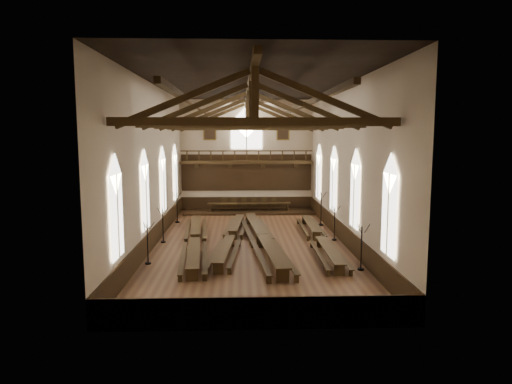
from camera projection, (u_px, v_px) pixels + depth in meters
ground at (250, 243)px, 29.08m from camera, size 26.00×26.00×0.00m
room_walls at (250, 141)px, 28.27m from camera, size 26.00×26.00×26.00m
wainscot_band at (250, 234)px, 29.01m from camera, size 12.00×26.00×1.20m
side_windows at (250, 185)px, 28.61m from camera, size 11.85×19.80×4.50m
end_window at (246, 131)px, 40.96m from camera, size 2.80×0.12×3.80m
minstrels_gallery at (247, 168)px, 41.14m from camera, size 11.80×1.24×3.70m
portraits at (247, 132)px, 40.98m from camera, size 7.75×0.09×1.45m
roof_trusses at (250, 113)px, 28.05m from camera, size 11.70×25.70×2.80m
refectory_row_a at (195, 239)px, 28.06m from camera, size 1.94×14.07×0.70m
refectory_row_b at (232, 236)px, 29.04m from camera, size 1.87×13.71×0.67m
refectory_row_c at (262, 237)px, 28.19m from camera, size 2.21×14.86×0.79m
refectory_row_d at (319, 237)px, 28.72m from camera, size 1.46×13.65×0.67m
dais at (249, 212)px, 40.38m from camera, size 11.40×2.90×0.19m
high_table at (249, 204)px, 40.29m from camera, size 7.35×0.96×0.69m
high_chairs at (249, 203)px, 41.02m from camera, size 4.99×0.50×1.09m
candelabrum_left_near at (148, 251)px, 24.31m from camera, size 0.65×0.70×2.30m
candelabrum_left_mid at (163, 232)px, 29.16m from camera, size 0.69×0.66×2.29m
candelabrum_left_far at (177, 213)px, 35.79m from camera, size 0.75×0.71×2.47m
candelabrum_right_near at (361, 256)px, 23.24m from camera, size 0.70×0.72×2.40m
candelabrum_right_mid at (334, 230)px, 29.80m from camera, size 0.63×0.70×2.29m
candelabrum_right_far at (321, 215)px, 34.69m from camera, size 0.77×0.78×2.61m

